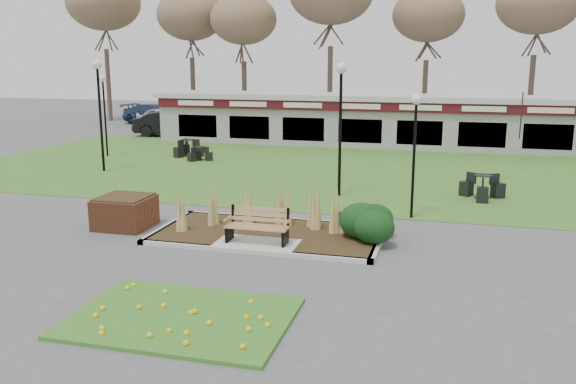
% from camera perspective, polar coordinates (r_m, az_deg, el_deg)
% --- Properties ---
extents(ground, '(100.00, 100.00, 0.00)m').
position_cam_1_polar(ground, '(16.22, -3.07, -5.33)').
color(ground, '#515154').
rests_on(ground, ground).
extents(lawn, '(34.00, 16.00, 0.02)m').
position_cam_1_polar(lawn, '(27.55, 4.69, 2.12)').
color(lawn, '#376720').
rests_on(lawn, ground).
extents(flower_bed, '(4.20, 3.00, 0.16)m').
position_cam_1_polar(flower_bed, '(12.20, -9.92, -11.36)').
color(flower_bed, '#295E1B').
rests_on(flower_bed, ground).
extents(planting_bed, '(6.75, 3.40, 1.27)m').
position_cam_1_polar(planting_bed, '(17.04, 2.41, -3.16)').
color(planting_bed, black).
rests_on(planting_bed, ground).
extents(park_bench, '(1.70, 0.66, 0.93)m').
position_cam_1_polar(park_bench, '(16.28, -2.82, -3.10)').
color(park_bench, '#AA894C').
rests_on(park_bench, ground).
extents(brick_planter, '(1.50, 1.50, 0.95)m').
position_cam_1_polar(brick_planter, '(18.73, -15.03, -1.79)').
color(brick_planter, brown).
rests_on(brick_planter, ground).
extents(food_pavilion, '(24.60, 3.40, 2.90)m').
position_cam_1_polar(food_pavilion, '(35.14, 7.11, 6.73)').
color(food_pavilion, gray).
rests_on(food_pavilion, ground).
extents(tree_backdrop, '(47.24, 5.24, 10.36)m').
position_cam_1_polar(tree_backdrop, '(43.07, 8.95, 16.90)').
color(tree_backdrop, '#47382B').
rests_on(tree_backdrop, ground).
extents(lamp_post_near_right, '(0.32, 0.32, 3.88)m').
position_cam_1_polar(lamp_post_near_right, '(19.10, 11.82, 5.82)').
color(lamp_post_near_right, black).
rests_on(lamp_post_near_right, ground).
extents(lamp_post_mid_left, '(0.40, 0.40, 4.86)m').
position_cam_1_polar(lamp_post_mid_left, '(27.91, -17.29, 9.04)').
color(lamp_post_mid_left, black).
rests_on(lamp_post_mid_left, ground).
extents(lamp_post_mid_right, '(0.40, 0.40, 4.79)m').
position_cam_1_polar(lamp_post_mid_right, '(21.84, 4.96, 8.60)').
color(lamp_post_mid_right, black).
rests_on(lamp_post_mid_right, ground).
extents(lamp_post_far_left, '(0.34, 0.34, 4.10)m').
position_cam_1_polar(lamp_post_far_left, '(32.30, -16.86, 8.48)').
color(lamp_post_far_left, black).
rests_on(lamp_post_far_left, ground).
extents(bistro_set_a, '(1.45, 1.58, 0.84)m').
position_cam_1_polar(bistro_set_a, '(31.58, -9.36, 3.86)').
color(bistro_set_a, black).
rests_on(bistro_set_a, ground).
extents(bistro_set_b, '(1.11, 1.25, 0.67)m').
position_cam_1_polar(bistro_set_b, '(30.15, -8.29, 3.38)').
color(bistro_set_b, black).
rests_on(bistro_set_b, ground).
extents(bistro_set_c, '(1.62, 1.43, 0.86)m').
position_cam_1_polar(bistro_set_c, '(22.81, 17.71, 0.13)').
color(bistro_set_c, black).
rests_on(bistro_set_c, ground).
extents(patio_umbrella, '(2.12, 2.15, 2.25)m').
position_cam_1_polar(patio_umbrella, '(31.14, 20.87, 5.19)').
color(patio_umbrella, black).
rests_on(patio_umbrella, ground).
extents(car_silver, '(4.12, 2.03, 1.35)m').
position_cam_1_polar(car_silver, '(45.90, -11.54, 6.91)').
color(car_silver, '#B0B1B5').
rests_on(car_silver, ground).
extents(car_black, '(4.94, 2.27, 1.57)m').
position_cam_1_polar(car_black, '(39.85, -10.82, 6.28)').
color(car_black, black).
rests_on(car_black, ground).
extents(car_blue, '(5.53, 3.35, 1.50)m').
position_cam_1_polar(car_blue, '(47.14, -12.43, 7.10)').
color(car_blue, navy).
rests_on(car_blue, ground).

